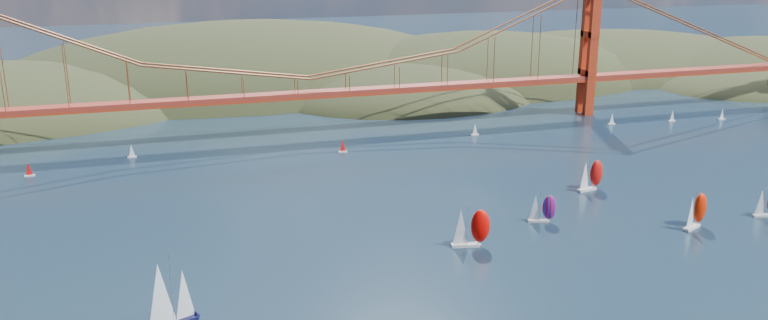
{
  "coord_description": "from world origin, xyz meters",
  "views": [
    {
      "loc": [
        -54.39,
        -96.35,
        73.63
      ],
      "look_at": [
        2.3,
        90.0,
        15.12
      ],
      "focal_mm": 35.0,
      "sensor_mm": 36.0,
      "label": 1
    }
  ],
  "objects": [
    {
      "name": "distant_boat_9",
      "position": [
        5.72,
        151.4,
        2.41
      ],
      "size": [
        3.0,
        2.0,
        4.7
      ],
      "color": "silver",
      "rests_on": "ground"
    },
    {
      "name": "bridge",
      "position": [
        -1.75,
        180.0,
        32.23
      ],
      "size": [
        552.0,
        12.0,
        55.0
      ],
      "color": "maroon",
      "rests_on": "ground"
    },
    {
      "name": "racer_1",
      "position": [
        76.8,
        55.15,
        4.87
      ],
      "size": [
        9.2,
        6.45,
        10.31
      ],
      "rotation": [
        0.0,
        0.0,
        0.42
      ],
      "color": "silver",
      "rests_on": "ground"
    },
    {
      "name": "distant_boat_6",
      "position": [
        168.66,
        152.91,
        2.41
      ],
      "size": [
        3.0,
        2.0,
        4.7
      ],
      "color": "silver",
      "rests_on": "ground"
    },
    {
      "name": "distant_boat_5",
      "position": [
        147.02,
        156.55,
        2.41
      ],
      "size": [
        3.0,
        2.0,
        4.7
      ],
      "color": "silver",
      "rests_on": "ground"
    },
    {
      "name": "sloop_navy",
      "position": [
        -56.42,
        40.88,
        6.93
      ],
      "size": [
        10.75,
        8.26,
        15.69
      ],
      "rotation": [
        0.0,
        0.0,
        0.41
      ],
      "color": "black",
      "rests_on": "ground"
    },
    {
      "name": "racer_0",
      "position": [
        15.52,
        60.91,
        5.14
      ],
      "size": [
        9.7,
        5.2,
        10.89
      ],
      "rotation": [
        0.0,
        0.0,
        -0.21
      ],
      "color": "silver",
      "rests_on": "ground"
    },
    {
      "name": "distant_boat_4",
      "position": [
        120.27,
        159.37,
        2.41
      ],
      "size": [
        3.0,
        2.0,
        4.7
      ],
      "color": "silver",
      "rests_on": "ground"
    },
    {
      "name": "racer_2",
      "position": [
        101.13,
        56.43,
        4.08
      ],
      "size": [
        7.66,
        3.71,
        8.63
      ],
      "rotation": [
        0.0,
        0.0,
        -0.15
      ],
      "color": "silver",
      "rests_on": "ground"
    },
    {
      "name": "distant_boat_2",
      "position": [
        -96.61,
        153.72,
        2.41
      ],
      "size": [
        3.0,
        2.0,
        4.7
      ],
      "color": "silver",
      "rests_on": "ground"
    },
    {
      "name": "distant_boat_8",
      "position": [
        60.01,
        159.5,
        2.41
      ],
      "size": [
        3.0,
        2.0,
        4.7
      ],
      "color": "silver",
      "rests_on": "ground"
    },
    {
      "name": "racer_rwb",
      "position": [
        40.4,
        70.48,
        4.06
      ],
      "size": [
        7.68,
        4.65,
        8.6
      ],
      "rotation": [
        0.0,
        0.0,
        -0.3
      ],
      "color": "silver",
      "rests_on": "ground"
    },
    {
      "name": "distant_boat_3",
      "position": [
        -65.66,
        166.28,
        2.41
      ],
      "size": [
        3.0,
        2.0,
        4.7
      ],
      "color": "silver",
      "rests_on": "ground"
    },
    {
      "name": "racer_3",
      "position": [
        67.09,
        89.89,
        4.87
      ],
      "size": [
        9.19,
        5.0,
        10.3
      ],
      "rotation": [
        0.0,
        0.0,
        0.22
      ],
      "color": "silver",
      "rests_on": "ground"
    },
    {
      "name": "headlands",
      "position": [
        44.95,
        278.29,
        -12.46
      ],
      "size": [
        725.0,
        225.0,
        96.0
      ],
      "color": "black",
      "rests_on": "ground"
    }
  ]
}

